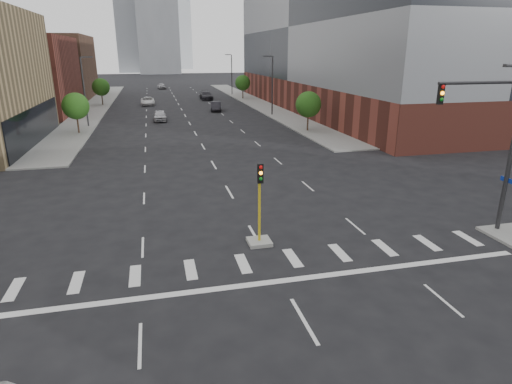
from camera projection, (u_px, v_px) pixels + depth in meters
name	position (u px, v px, depth m)	size (l,w,h in m)	color
ground	(324.00, 355.00, 14.29)	(400.00, 400.00, 0.00)	black
sidewalk_left_far	(97.00, 106.00, 79.29)	(5.00, 92.00, 0.15)	gray
sidewalk_right_far	(254.00, 102.00, 85.94)	(5.00, 92.00, 0.15)	gray
building_left_far_a	(3.00, 76.00, 67.27)	(20.00, 22.00, 12.00)	brown
building_left_far_b	(41.00, 67.00, 91.13)	(20.00, 24.00, 13.00)	brown
building_right_main	(355.00, 43.00, 72.82)	(24.00, 70.00, 22.00)	brown
tower_mid	(157.00, 23.00, 192.14)	(18.00, 18.00, 44.00)	slate
median_traffic_signal	(259.00, 227.00, 22.27)	(1.20, 1.20, 4.40)	#999993
mast_arm_signal	(501.00, 133.00, 22.25)	(5.12, 0.90, 9.07)	#2D2D30
streetlight_right_a	(272.00, 83.00, 66.50)	(1.60, 0.22, 9.07)	#2D2D30
streetlight_right_b	(231.00, 73.00, 98.83)	(1.60, 0.22, 9.07)	#2D2D30
streetlight_left	(85.00, 89.00, 55.93)	(1.60, 0.22, 9.07)	#2D2D30
tree_left_near	(76.00, 106.00, 51.68)	(3.20, 3.20, 4.85)	#382619
tree_left_far	(101.00, 87.00, 79.39)	(3.20, 3.20, 4.85)	#382619
tree_right_near	(308.00, 104.00, 53.28)	(3.20, 3.20, 4.85)	#382619
tree_right_far	(243.00, 83.00, 90.23)	(3.20, 3.20, 4.85)	#382619
car_near_left	(160.00, 115.00, 62.36)	(1.88, 4.67, 1.59)	#B6B6BB
car_mid_right	(216.00, 106.00, 72.88)	(1.66, 4.77, 1.57)	black
car_far_left	(148.00, 101.00, 80.91)	(2.47, 5.36, 1.49)	white
car_deep_right	(206.00, 95.00, 90.11)	(2.41, 5.92, 1.72)	#222127
car_distant	(162.00, 86.00, 116.06)	(1.86, 4.63, 1.58)	#A2A1A6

